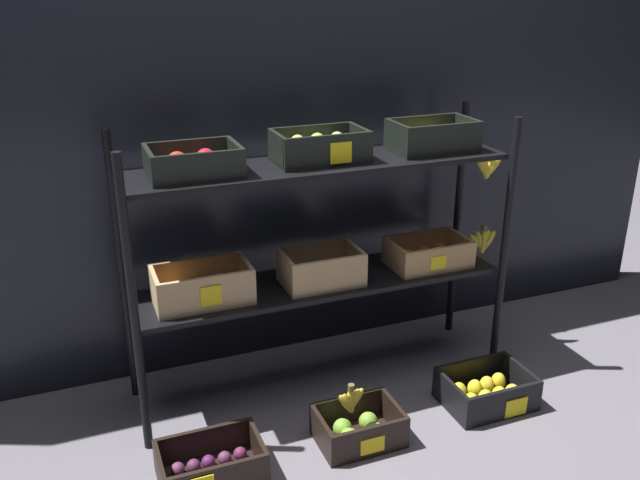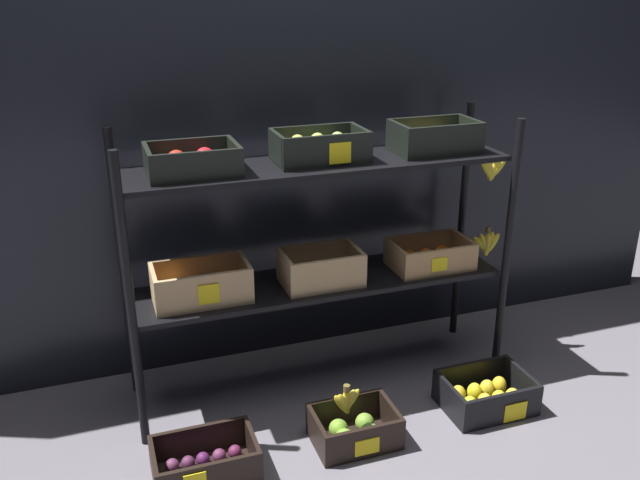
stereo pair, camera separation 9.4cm
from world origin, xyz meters
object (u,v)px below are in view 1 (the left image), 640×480
Objects in this scene: display_rack at (322,220)px; banana_bunch_loose at (351,401)px; crate_ground_apple_green at (359,429)px; crate_ground_lemon at (486,392)px; crate_ground_plum at (211,466)px.

banana_bunch_loose is (-0.06, -0.42, -0.54)m from display_rack.
crate_ground_apple_green is at bearing -1.40° from banana_bunch_loose.
crate_ground_lemon is at bearing 2.54° from banana_bunch_loose.
display_rack is 0.98m from crate_ground_plum.
crate_ground_apple_green is 0.89× the size of crate_ground_lemon.
display_rack is at bearing 144.48° from crate_ground_lemon.
crate_ground_lemon is 2.77× the size of banana_bunch_loose.
crate_ground_apple_green is (-0.02, -0.42, -0.68)m from display_rack.
crate_ground_plum is 2.85× the size of banana_bunch_loose.
crate_ground_plum is 1.15× the size of crate_ground_apple_green.
crate_ground_lemon reaches higher than crate_ground_apple_green.
banana_bunch_loose is (-0.61, -0.03, 0.13)m from crate_ground_lemon.
banana_bunch_loose reaches higher than crate_ground_lemon.
crate_ground_apple_green is at bearing -0.32° from crate_ground_plum.
crate_ground_lemon is at bearing 1.26° from crate_ground_plum.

